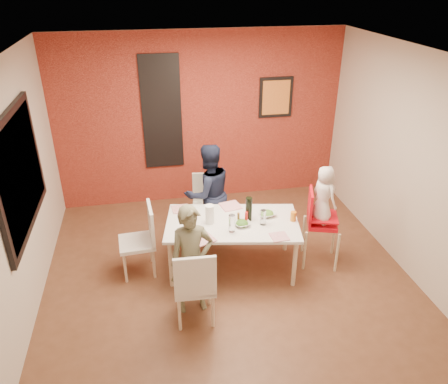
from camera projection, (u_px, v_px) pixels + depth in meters
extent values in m
plane|color=brown|center=(228.00, 277.00, 5.51)|extent=(4.50, 4.50, 0.00)
cube|color=white|center=(230.00, 56.00, 4.27)|extent=(4.50, 4.50, 0.02)
cube|color=beige|center=(201.00, 119.00, 6.85)|extent=(4.50, 0.02, 2.70)
cube|color=beige|center=(296.00, 323.00, 2.92)|extent=(4.50, 0.02, 2.70)
cube|color=beige|center=(16.00, 198.00, 4.51)|extent=(0.02, 4.50, 2.70)
cube|color=beige|center=(411.00, 165.00, 5.27)|extent=(0.02, 4.50, 2.70)
cube|color=maroon|center=(201.00, 120.00, 6.84)|extent=(4.50, 0.02, 2.70)
cube|color=black|center=(19.00, 172.00, 4.60)|extent=(0.05, 1.70, 1.30)
cube|color=black|center=(21.00, 172.00, 4.60)|extent=(0.02, 1.55, 1.15)
cube|color=silver|center=(162.00, 113.00, 6.65)|extent=(0.55, 0.03, 1.70)
cube|color=black|center=(162.00, 113.00, 6.65)|extent=(0.60, 0.03, 1.76)
cube|color=black|center=(276.00, 97.00, 6.88)|extent=(0.54, 0.03, 0.64)
cube|color=orange|center=(276.00, 98.00, 6.87)|extent=(0.44, 0.01, 0.54)
cube|color=white|center=(232.00, 223.00, 5.39)|extent=(1.76, 1.18, 0.04)
cylinder|color=beige|center=(171.00, 264.00, 5.21)|extent=(0.05, 0.05, 0.64)
cylinder|color=beige|center=(177.00, 230.00, 5.88)|extent=(0.05, 0.05, 0.64)
cylinder|color=beige|center=(295.00, 264.00, 5.22)|extent=(0.05, 0.05, 0.64)
cylinder|color=beige|center=(286.00, 230.00, 5.89)|extent=(0.05, 0.05, 0.64)
cube|color=silver|center=(194.00, 285.00, 4.68)|extent=(0.45, 0.45, 0.05)
cube|color=silver|center=(195.00, 278.00, 4.39)|extent=(0.44, 0.06, 0.49)
cylinder|color=beige|center=(209.00, 289.00, 4.96)|extent=(0.04, 0.04, 0.43)
cylinder|color=beige|center=(213.00, 311.00, 4.65)|extent=(0.04, 0.04, 0.43)
cylinder|color=beige|center=(178.00, 292.00, 4.92)|extent=(0.04, 0.04, 0.43)
cylinder|color=beige|center=(180.00, 314.00, 4.60)|extent=(0.04, 0.04, 0.43)
cube|color=silver|center=(207.00, 207.00, 6.26)|extent=(0.45, 0.45, 0.05)
cube|color=silver|center=(206.00, 187.00, 6.32)|extent=(0.40, 0.09, 0.46)
cylinder|color=beige|center=(196.00, 226.00, 6.21)|extent=(0.03, 0.03, 0.39)
cylinder|color=beige|center=(196.00, 215.00, 6.50)|extent=(0.03, 0.03, 0.39)
cylinder|color=beige|center=(219.00, 225.00, 6.22)|extent=(0.03, 0.03, 0.39)
cylinder|color=beige|center=(218.00, 214.00, 6.52)|extent=(0.03, 0.03, 0.39)
cube|color=white|center=(137.00, 243.00, 5.40)|extent=(0.46, 0.46, 0.05)
cube|color=white|center=(151.00, 224.00, 5.34)|extent=(0.07, 0.43, 0.49)
cylinder|color=beige|center=(124.00, 252.00, 5.62)|extent=(0.04, 0.04, 0.42)
cylinder|color=beige|center=(151.00, 248.00, 5.70)|extent=(0.04, 0.04, 0.42)
cylinder|color=beige|center=(125.00, 268.00, 5.32)|extent=(0.04, 0.04, 0.42)
cylinder|color=beige|center=(154.00, 264.00, 5.40)|extent=(0.04, 0.04, 0.42)
cube|color=red|center=(322.00, 223.00, 5.54)|extent=(0.45, 0.45, 0.05)
cube|color=red|center=(310.00, 206.00, 5.45)|extent=(0.14, 0.35, 0.42)
cube|color=red|center=(323.00, 216.00, 5.50)|extent=(0.45, 0.45, 0.02)
cylinder|color=beige|center=(337.00, 253.00, 5.48)|extent=(0.03, 0.03, 0.56)
cylinder|color=beige|center=(305.00, 251.00, 5.52)|extent=(0.03, 0.03, 0.56)
cylinder|color=beige|center=(334.00, 236.00, 5.84)|extent=(0.03, 0.03, 0.56)
cylinder|color=beige|center=(303.00, 234.00, 5.88)|extent=(0.03, 0.03, 0.56)
imported|color=#625F46|center=(192.00, 260.00, 4.72)|extent=(0.50, 0.35, 1.31)
imported|color=black|center=(208.00, 193.00, 5.98)|extent=(0.82, 0.72, 1.43)
imported|color=silver|center=(324.00, 195.00, 5.35)|extent=(0.36, 0.43, 0.76)
cube|color=silver|center=(203.00, 239.00, 5.03)|extent=(0.32, 0.32, 0.01)
cube|color=white|center=(231.00, 206.00, 5.73)|extent=(0.29, 0.29, 0.01)
cube|color=white|center=(279.00, 237.00, 5.08)|extent=(0.21, 0.21, 0.01)
cube|color=white|center=(181.00, 209.00, 5.66)|extent=(0.23, 0.23, 0.01)
imported|color=silver|center=(242.00, 224.00, 5.30)|extent=(0.22, 0.22, 0.05)
imported|color=silver|center=(268.00, 214.00, 5.51)|extent=(0.24, 0.24, 0.05)
cylinder|color=black|center=(249.00, 209.00, 5.36)|extent=(0.08, 0.08, 0.31)
cylinder|color=white|center=(232.00, 223.00, 5.14)|extent=(0.08, 0.08, 0.22)
cylinder|color=white|center=(263.00, 217.00, 5.29)|extent=(0.07, 0.07, 0.20)
cylinder|color=white|center=(210.00, 214.00, 5.31)|extent=(0.11, 0.11, 0.24)
cylinder|color=red|center=(246.00, 217.00, 5.34)|extent=(0.04, 0.04, 0.14)
cylinder|color=#396F25|center=(247.00, 214.00, 5.42)|extent=(0.04, 0.04, 0.14)
cylinder|color=brown|center=(238.00, 217.00, 5.36)|extent=(0.03, 0.03, 0.12)
cylinder|color=orange|center=(293.00, 216.00, 5.38)|extent=(0.07, 0.07, 0.12)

